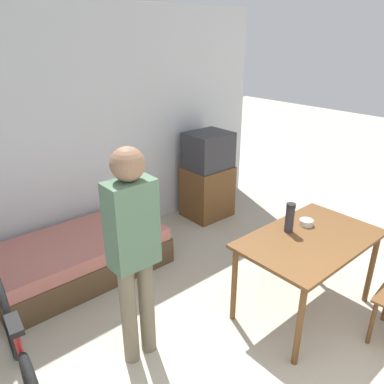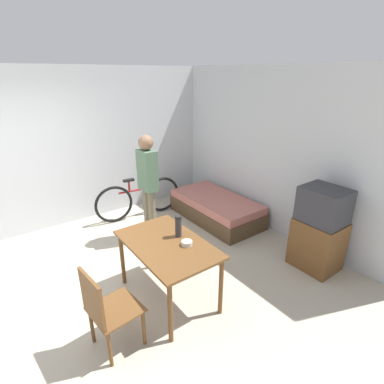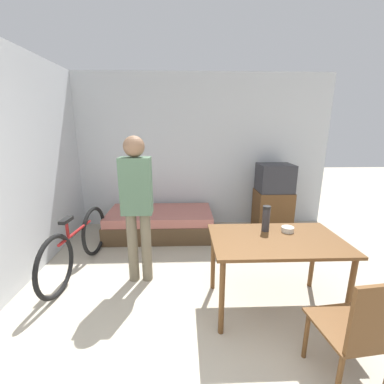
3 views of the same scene
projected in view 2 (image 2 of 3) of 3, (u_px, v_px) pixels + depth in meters
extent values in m
plane|color=#B2A893|center=(58.00, 299.00, 3.65)|extent=(20.00, 20.00, 0.00)
cube|color=silver|center=(263.00, 150.00, 5.10)|extent=(4.98, 0.06, 2.70)
cube|color=silver|center=(117.00, 142.00, 5.63)|extent=(0.06, 4.51, 2.70)
cube|color=#4C3823|center=(216.00, 211.00, 5.63)|extent=(1.77, 0.91, 0.29)
cube|color=#B76B60|center=(216.00, 201.00, 5.55)|extent=(1.72, 0.88, 0.14)
cube|color=brown|center=(317.00, 244.00, 4.16)|extent=(0.60, 0.51, 0.71)
cube|color=#2D2D33|center=(324.00, 205.00, 3.94)|extent=(0.57, 0.48, 0.47)
cube|color=black|center=(314.00, 210.00, 3.81)|extent=(0.47, 0.01, 0.37)
cube|color=brown|center=(167.00, 244.00, 3.42)|extent=(1.26, 0.78, 0.03)
cylinder|color=brown|center=(122.00, 259.00, 3.81)|extent=(0.05, 0.05, 0.73)
cylinder|color=brown|center=(170.00, 313.00, 2.95)|extent=(0.05, 0.05, 0.73)
cylinder|color=brown|center=(167.00, 243.00, 4.17)|extent=(0.05, 0.05, 0.73)
cylinder|color=brown|center=(221.00, 287.00, 3.31)|extent=(0.05, 0.05, 0.73)
cube|color=brown|center=(116.00, 309.00, 2.91)|extent=(0.50, 0.50, 0.02)
cube|color=brown|center=(92.00, 299.00, 2.68)|extent=(0.42, 0.08, 0.48)
cylinder|color=brown|center=(144.00, 327.00, 2.98)|extent=(0.04, 0.04, 0.42)
cylinder|color=brown|center=(124.00, 307.00, 3.23)|extent=(0.04, 0.04, 0.42)
cylinder|color=brown|center=(110.00, 349.00, 2.75)|extent=(0.04, 0.04, 0.42)
cylinder|color=brown|center=(92.00, 325.00, 3.00)|extent=(0.04, 0.04, 0.42)
torus|color=black|center=(162.00, 194.00, 5.88)|extent=(0.12, 0.70, 0.70)
torus|color=black|center=(114.00, 204.00, 5.43)|extent=(0.12, 0.70, 0.70)
cylinder|color=maroon|center=(138.00, 190.00, 5.58)|extent=(0.11, 0.75, 0.04)
cylinder|color=maroon|center=(129.00, 186.00, 5.46)|extent=(0.04, 0.04, 0.20)
cube|color=black|center=(129.00, 180.00, 5.42)|extent=(0.10, 0.21, 0.04)
cylinder|color=#6B604C|center=(148.00, 212.00, 4.96)|extent=(0.12, 0.12, 0.85)
cylinder|color=#6B604C|center=(152.00, 215.00, 4.84)|extent=(0.12, 0.12, 0.85)
cube|color=#4C6B51|center=(147.00, 170.00, 4.62)|extent=(0.34, 0.20, 0.64)
sphere|color=#846047|center=(146.00, 143.00, 4.46)|extent=(0.23, 0.23, 0.23)
cylinder|color=#2D2D33|center=(178.00, 226.00, 3.51)|extent=(0.08, 0.08, 0.27)
cylinder|color=black|center=(178.00, 217.00, 3.46)|extent=(0.08, 0.08, 0.03)
cylinder|color=beige|center=(187.00, 243.00, 3.36)|extent=(0.12, 0.12, 0.05)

